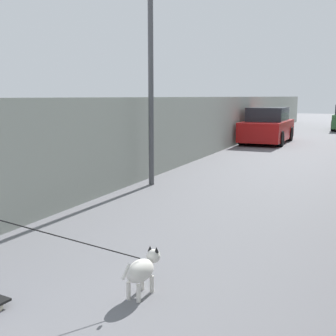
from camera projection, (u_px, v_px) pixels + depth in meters
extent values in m
plane|color=slate|center=(282.00, 161.00, 13.69)|extent=(80.00, 80.00, 0.00)
cube|color=#999E93|center=(180.00, 131.00, 12.80)|extent=(48.00, 0.30, 1.99)
cylinder|color=#4C4C51|center=(151.00, 87.00, 9.62)|extent=(0.12, 0.12, 4.42)
cylinder|color=beige|center=(0.00, 308.00, 4.11)|extent=(0.06, 0.04, 0.06)
ellipsoid|color=white|center=(140.00, 271.00, 4.38)|extent=(0.41, 0.26, 0.22)
sphere|color=white|center=(153.00, 256.00, 4.59)|extent=(0.15, 0.15, 0.15)
cone|color=black|center=(150.00, 248.00, 4.59)|extent=(0.05, 0.05, 0.06)
cone|color=black|center=(156.00, 250.00, 4.55)|extent=(0.05, 0.05, 0.06)
cylinder|color=white|center=(142.00, 282.00, 4.54)|extent=(0.04, 0.04, 0.18)
cylinder|color=white|center=(152.00, 284.00, 4.49)|extent=(0.04, 0.04, 0.18)
cylinder|color=white|center=(128.00, 291.00, 4.33)|extent=(0.04, 0.04, 0.18)
cylinder|color=white|center=(138.00, 293.00, 4.27)|extent=(0.04, 0.04, 0.18)
cylinder|color=white|center=(126.00, 272.00, 4.16)|extent=(0.14, 0.04, 0.13)
cylinder|color=black|center=(57.00, 236.00, 4.04)|extent=(1.11, 1.18, 0.66)
cube|color=#B71414|center=(267.00, 130.00, 18.84)|extent=(4.04, 1.70, 0.80)
cube|color=#262B33|center=(268.00, 114.00, 18.73)|extent=(2.10, 1.50, 0.60)
cylinder|color=black|center=(255.00, 133.00, 20.33)|extent=(0.64, 0.22, 0.64)
cylinder|color=black|center=(290.00, 134.00, 19.69)|extent=(0.64, 0.22, 0.64)
cylinder|color=black|center=(242.00, 137.00, 18.07)|extent=(0.64, 0.22, 0.64)
cylinder|color=black|center=(280.00, 139.00, 17.44)|extent=(0.64, 0.22, 0.64)
cylinder|color=black|center=(336.00, 123.00, 27.45)|extent=(0.64, 0.22, 0.64)
cylinder|color=black|center=(333.00, 126.00, 25.19)|extent=(0.64, 0.22, 0.64)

